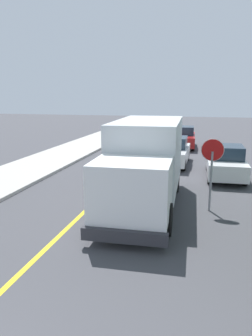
# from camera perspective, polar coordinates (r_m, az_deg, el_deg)

# --- Properties ---
(centre_line_yellow) EXTENTS (0.16, 56.00, 0.01)m
(centre_line_yellow) POSITION_cam_1_polar(r_m,az_deg,el_deg) (13.38, -4.92, -5.37)
(centre_line_yellow) COLOR gold
(centre_line_yellow) RESTS_ON ground
(box_truck) EXTENTS (2.65, 7.26, 3.20)m
(box_truck) POSITION_cam_1_polar(r_m,az_deg,el_deg) (12.18, 3.42, 1.40)
(box_truck) COLOR silver
(box_truck) RESTS_ON ground
(parked_car_near) EXTENTS (1.86, 4.42, 1.67)m
(parked_car_near) POSITION_cam_1_polar(r_m,az_deg,el_deg) (19.71, 8.18, 2.85)
(parked_car_near) COLOR silver
(parked_car_near) RESTS_ON ground
(parked_car_mid) EXTENTS (1.98, 4.47, 1.67)m
(parked_car_mid) POSITION_cam_1_polar(r_m,az_deg,el_deg) (26.20, 10.00, 5.27)
(parked_car_mid) COLOR maroon
(parked_car_mid) RESTS_ON ground
(parked_van_across) EXTENTS (1.92, 4.45, 1.67)m
(parked_van_across) POSITION_cam_1_polar(r_m,az_deg,el_deg) (17.25, 17.07, 0.97)
(parked_van_across) COLOR silver
(parked_van_across) RESTS_ON ground
(stop_sign) EXTENTS (0.80, 0.10, 2.65)m
(stop_sign) POSITION_cam_1_polar(r_m,az_deg,el_deg) (11.94, 14.85, 1.19)
(stop_sign) COLOR gray
(stop_sign) RESTS_ON ground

